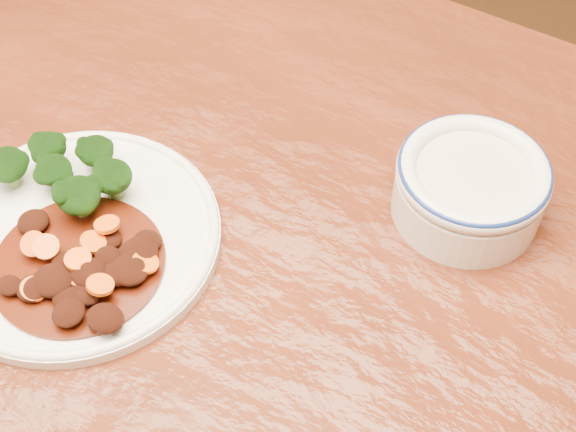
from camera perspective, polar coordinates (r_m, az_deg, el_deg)
The scene contains 5 objects.
dining_table at distance 0.78m, azimuth -8.95°, elevation -4.68°, with size 1.52×0.94×0.75m.
dinner_plate at distance 0.72m, azimuth -14.80°, elevation -1.39°, with size 0.25×0.25×0.02m.
broccoli_florets at distance 0.73m, azimuth -15.52°, elevation 3.16°, with size 0.12×0.09×0.04m.
mince_stew at distance 0.68m, azimuth -14.24°, elevation -3.73°, with size 0.15×0.15×0.03m.
dip_bowl at distance 0.72m, azimuth 12.83°, elevation 2.11°, with size 0.13×0.13×0.06m.
Camera 1 is at (0.33, -0.31, 1.31)m, focal length 50.00 mm.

